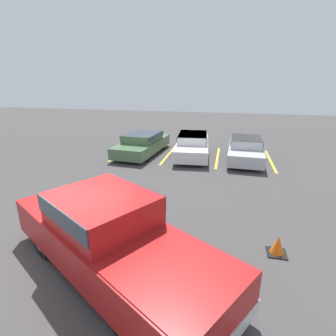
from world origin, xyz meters
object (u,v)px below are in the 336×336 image
object	(u,v)px
pickup_truck	(112,238)
parked_sedan_c	(246,148)
traffic_cone	(278,246)
parked_sedan_b	(192,144)
parked_sedan_a	(142,143)

from	to	relation	value
pickup_truck	parked_sedan_c	distance (m)	10.22
pickup_truck	parked_sedan_c	world-z (taller)	pickup_truck
parked_sedan_c	traffic_cone	world-z (taller)	parked_sedan_c
pickup_truck	parked_sedan_b	world-z (taller)	pickup_truck
parked_sedan_a	pickup_truck	bearing A→B (deg)	19.61
parked_sedan_c	parked_sedan_a	bearing A→B (deg)	-86.45
parked_sedan_a	parked_sedan_c	xyz separation A→B (m)	(5.70, 0.13, -0.01)
pickup_truck	traffic_cone	xyz separation A→B (m)	(3.61, 1.49, -0.67)
pickup_truck	traffic_cone	bearing A→B (deg)	53.85
parked_sedan_a	parked_sedan_b	size ratio (longest dim) A/B	0.97
parked_sedan_b	traffic_cone	world-z (taller)	parked_sedan_b
parked_sedan_a	traffic_cone	xyz separation A→B (m)	(6.06, -8.07, -0.42)
parked_sedan_b	pickup_truck	bearing A→B (deg)	-7.18
parked_sedan_a	parked_sedan_b	xyz separation A→B (m)	(2.84, 0.26, 0.02)
pickup_truck	traffic_cone	world-z (taller)	pickup_truck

